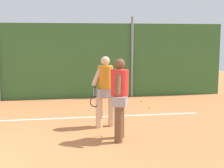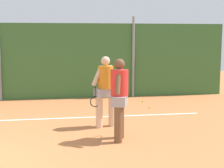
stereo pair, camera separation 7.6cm
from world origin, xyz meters
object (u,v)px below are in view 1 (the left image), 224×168
object	(u,v)px
tennis_ball_3	(149,107)
tennis_ball_5	(142,101)
player_foreground_near	(120,95)
player_midcourt	(105,88)

from	to	relation	value
tennis_ball_3	tennis_ball_5	xyz separation A→B (m)	(0.02, 1.08, 0.00)
tennis_ball_3	tennis_ball_5	size ratio (longest dim) A/B	1.00
tennis_ball_3	tennis_ball_5	world-z (taller)	same
player_foreground_near	player_midcourt	xyz separation A→B (m)	(-0.15, 1.19, -0.01)
tennis_ball_5	tennis_ball_3	bearing A→B (deg)	-91.22
player_foreground_near	player_midcourt	distance (m)	1.20
player_foreground_near	tennis_ball_5	size ratio (longest dim) A/B	28.48
player_foreground_near	player_midcourt	world-z (taller)	player_foreground_near
player_foreground_near	tennis_ball_3	world-z (taller)	player_foreground_near
player_foreground_near	tennis_ball_3	size ratio (longest dim) A/B	28.48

